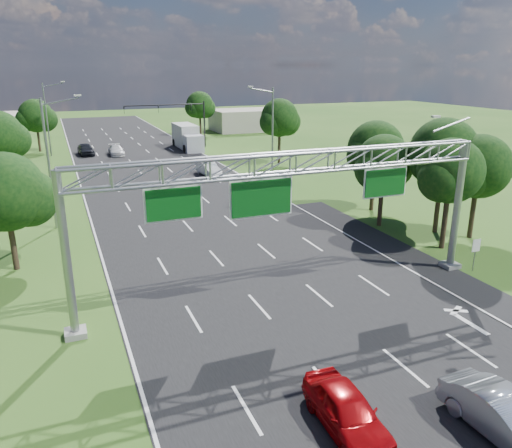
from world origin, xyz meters
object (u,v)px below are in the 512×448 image
silver_sedan (504,416)px  box_truck (187,137)px  regulatory_sign (476,248)px  traffic_signal (182,114)px  sign_gantry (294,175)px  red_coupe (347,410)px

silver_sedan → box_truck: box_truck is taller
regulatory_sign → traffic_signal: 54.37m
silver_sedan → box_truck: (5.68, 64.98, 0.94)m
traffic_signal → regulatory_sign: bearing=-84.8°
sign_gantry → regulatory_sign: (12.07, -1.02, -5.38)m
traffic_signal → silver_sedan: size_ratio=2.59×
sign_gantry → traffic_signal: size_ratio=1.92×
regulatory_sign → red_coupe: (-14.90, -9.22, -0.76)m
sign_gantry → red_coupe: sign_gantry is taller
traffic_signal → red_coupe: traffic_signal is taller
sign_gantry → regulatory_sign: size_ratio=11.19×
red_coupe → box_truck: box_truck is taller
silver_sedan → box_truck: 65.24m
box_truck → red_coupe: bearing=-99.4°
regulatory_sign → red_coupe: size_ratio=0.48×
sign_gantry → silver_sedan: sign_gantry is taller
sign_gantry → traffic_signal: bearing=82.3°
red_coupe → silver_sedan: silver_sedan is taller
traffic_signal → box_truck: size_ratio=1.29×
sign_gantry → red_coupe: size_ratio=5.34×
regulatory_sign → red_coupe: bearing=-148.3°
sign_gantry → box_truck: 53.24m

